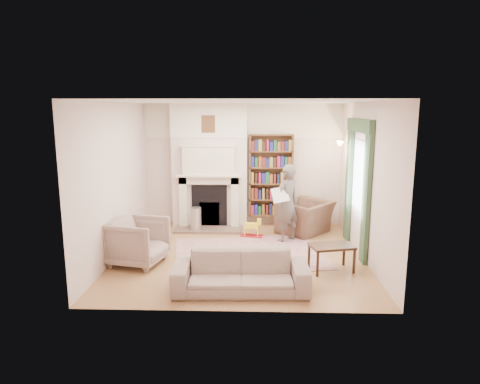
{
  "coord_description": "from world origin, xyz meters",
  "views": [
    {
      "loc": [
        0.25,
        -7.58,
        2.68
      ],
      "look_at": [
        0.0,
        0.25,
        1.15
      ],
      "focal_mm": 32.0,
      "sensor_mm": 36.0,
      "label": 1
    }
  ],
  "objects_px": {
    "armchair_left": "(138,242)",
    "paraffin_heater": "(196,220)",
    "man_reading": "(287,203)",
    "rocking_horse": "(252,228)",
    "coffee_table": "(331,258)",
    "sofa": "(241,272)",
    "bookcase": "(271,176)",
    "armchair_reading": "(305,217)"
  },
  "relations": [
    {
      "from": "bookcase",
      "to": "coffee_table",
      "type": "xyz_separation_m",
      "value": [
        0.91,
        -2.84,
        -0.95
      ]
    },
    {
      "from": "armchair_left",
      "to": "paraffin_heater",
      "type": "relative_size",
      "value": 1.61
    },
    {
      "from": "man_reading",
      "to": "coffee_table",
      "type": "height_order",
      "value": "man_reading"
    },
    {
      "from": "man_reading",
      "to": "rocking_horse",
      "type": "height_order",
      "value": "man_reading"
    },
    {
      "from": "man_reading",
      "to": "coffee_table",
      "type": "bearing_deg",
      "value": 70.98
    },
    {
      "from": "coffee_table",
      "to": "rocking_horse",
      "type": "height_order",
      "value": "coffee_table"
    },
    {
      "from": "armchair_reading",
      "to": "coffee_table",
      "type": "distance_m",
      "value": 2.25
    },
    {
      "from": "man_reading",
      "to": "armchair_left",
      "type": "bearing_deg",
      "value": -12.02
    },
    {
      "from": "armchair_reading",
      "to": "armchair_left",
      "type": "height_order",
      "value": "armchair_left"
    },
    {
      "from": "bookcase",
      "to": "paraffin_heater",
      "type": "bearing_deg",
      "value": -159.57
    },
    {
      "from": "armchair_left",
      "to": "coffee_table",
      "type": "distance_m",
      "value": 3.33
    },
    {
      "from": "man_reading",
      "to": "paraffin_heater",
      "type": "height_order",
      "value": "man_reading"
    },
    {
      "from": "armchair_left",
      "to": "rocking_horse",
      "type": "height_order",
      "value": "armchair_left"
    },
    {
      "from": "coffee_table",
      "to": "paraffin_heater",
      "type": "height_order",
      "value": "paraffin_heater"
    },
    {
      "from": "bookcase",
      "to": "man_reading",
      "type": "xyz_separation_m",
      "value": [
        0.28,
        -1.2,
        -0.38
      ]
    },
    {
      "from": "armchair_left",
      "to": "armchair_reading",
      "type": "bearing_deg",
      "value": -43.79
    },
    {
      "from": "rocking_horse",
      "to": "paraffin_heater",
      "type": "bearing_deg",
      "value": 175.92
    },
    {
      "from": "armchair_left",
      "to": "man_reading",
      "type": "distance_m",
      "value": 3.07
    },
    {
      "from": "sofa",
      "to": "man_reading",
      "type": "bearing_deg",
      "value": 69.13
    },
    {
      "from": "armchair_left",
      "to": "coffee_table",
      "type": "bearing_deg",
      "value": -80.41
    },
    {
      "from": "armchair_reading",
      "to": "coffee_table",
      "type": "relative_size",
      "value": 1.54
    },
    {
      "from": "bookcase",
      "to": "armchair_reading",
      "type": "relative_size",
      "value": 1.72
    },
    {
      "from": "bookcase",
      "to": "rocking_horse",
      "type": "height_order",
      "value": "bookcase"
    },
    {
      "from": "armchair_left",
      "to": "sofa",
      "type": "xyz_separation_m",
      "value": [
        1.82,
        -1.08,
        -0.11
      ]
    },
    {
      "from": "bookcase",
      "to": "coffee_table",
      "type": "bearing_deg",
      "value": -72.25
    },
    {
      "from": "sofa",
      "to": "coffee_table",
      "type": "bearing_deg",
      "value": 28.01
    },
    {
      "from": "coffee_table",
      "to": "sofa",
      "type": "bearing_deg",
      "value": -163.82
    },
    {
      "from": "coffee_table",
      "to": "bookcase",
      "type": "bearing_deg",
      "value": 94.15
    },
    {
      "from": "sofa",
      "to": "coffee_table",
      "type": "xyz_separation_m",
      "value": [
        1.49,
        0.85,
        -0.07
      ]
    },
    {
      "from": "armchair_reading",
      "to": "man_reading",
      "type": "relative_size",
      "value": 0.68
    },
    {
      "from": "armchair_left",
      "to": "sofa",
      "type": "distance_m",
      "value": 2.12
    },
    {
      "from": "armchair_reading",
      "to": "man_reading",
      "type": "distance_m",
      "value": 0.87
    },
    {
      "from": "sofa",
      "to": "rocking_horse",
      "type": "relative_size",
      "value": 4.29
    },
    {
      "from": "bookcase",
      "to": "sofa",
      "type": "distance_m",
      "value": 3.85
    },
    {
      "from": "man_reading",
      "to": "rocking_horse",
      "type": "xyz_separation_m",
      "value": [
        -0.71,
        0.23,
        -0.59
      ]
    },
    {
      "from": "armchair_left",
      "to": "coffee_table",
      "type": "relative_size",
      "value": 1.27
    },
    {
      "from": "sofa",
      "to": "rocking_horse",
      "type": "xyz_separation_m",
      "value": [
        0.15,
        2.73,
        -0.09
      ]
    },
    {
      "from": "bookcase",
      "to": "paraffin_heater",
      "type": "distance_m",
      "value": 1.99
    },
    {
      "from": "armchair_reading",
      "to": "sofa",
      "type": "relative_size",
      "value": 0.54
    },
    {
      "from": "armchair_left",
      "to": "rocking_horse",
      "type": "relative_size",
      "value": 1.9
    },
    {
      "from": "bookcase",
      "to": "man_reading",
      "type": "bearing_deg",
      "value": -76.74
    },
    {
      "from": "man_reading",
      "to": "bookcase",
      "type": "bearing_deg",
      "value": -116.67
    }
  ]
}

